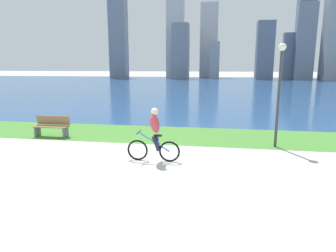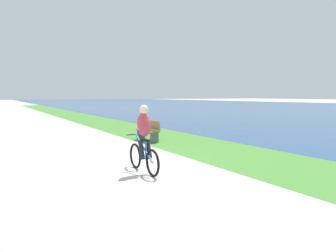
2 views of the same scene
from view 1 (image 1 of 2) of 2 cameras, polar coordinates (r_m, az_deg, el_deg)
name	(u,v)px [view 1 (image 1 of 2)]	position (r m, az deg, el deg)	size (l,w,h in m)	color
ground_plane	(123,160)	(9.78, -8.58, -6.50)	(300.00, 300.00, 0.00)	#B2AFA8
grass_strip_bayside	(150,134)	(13.34, -3.50, -1.52)	(120.00, 3.46, 0.01)	#478433
bay_water_surface	(200,85)	(48.28, 6.06, 7.83)	(300.00, 67.41, 0.00)	navy
cyclist_lead	(154,135)	(9.39, -2.62, -1.79)	(1.71, 0.52, 1.71)	black
bench_near_path	(52,126)	(13.68, -21.30, -0.05)	(1.50, 0.47, 0.90)	olive
lamppost_tall	(280,80)	(11.57, 20.56, 8.21)	(0.28, 0.28, 3.77)	#38383D
city_skyline_far_shore	(232,39)	(72.97, 12.20, 15.85)	(51.91, 12.64, 22.59)	slate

